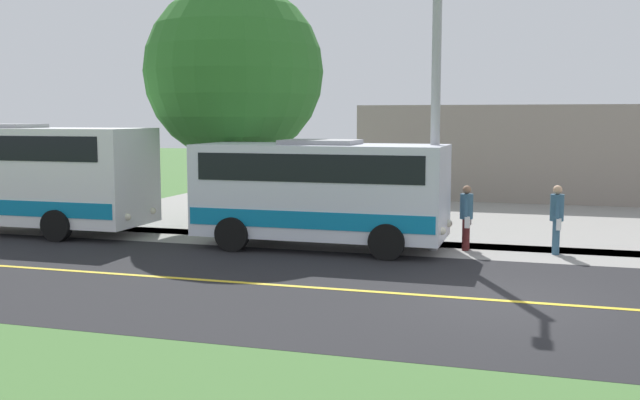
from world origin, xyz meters
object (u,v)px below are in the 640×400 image
at_px(shuttle_bus_front, 321,189).
at_px(street_light_pole, 435,93).
at_px(pedestrian_with_bags, 557,217).
at_px(commercial_building, 581,150).
at_px(tree_curbside, 234,72).
at_px(pedestrian_waiting, 467,215).

distance_m(shuttle_bus_front, street_light_pole, 3.87).
bearing_deg(pedestrian_with_bags, commercial_building, 175.26).
xyz_separation_m(pedestrian_with_bags, commercial_building, (-16.06, 1.33, 1.03)).
xyz_separation_m(pedestrian_with_bags, tree_curbside, (-2.06, -9.69, 3.91)).
distance_m(shuttle_bus_front, tree_curbside, 5.71).
bearing_deg(street_light_pole, tree_curbside, -110.94).
bearing_deg(tree_curbside, shuttle_bus_front, 51.89).
xyz_separation_m(shuttle_bus_front, tree_curbside, (-2.89, -3.68, 3.28)).
relative_size(shuttle_bus_front, pedestrian_with_bags, 3.80).
xyz_separation_m(pedestrian_waiting, street_light_pole, (0.41, -0.82, 3.17)).
bearing_deg(street_light_pole, pedestrian_waiting, 116.62).
bearing_deg(street_light_pole, commercial_building, 165.09).
bearing_deg(tree_curbside, street_light_pole, 69.06).
distance_m(pedestrian_with_bags, commercial_building, 16.14).
relative_size(pedestrian_with_bags, pedestrian_waiting, 1.03).
bearing_deg(pedestrian_with_bags, street_light_pole, -81.17).
bearing_deg(pedestrian_waiting, tree_curbside, -105.93).
relative_size(pedestrian_waiting, tree_curbside, 0.22).
height_order(pedestrian_with_bags, pedestrian_waiting, pedestrian_with_bags).
bearing_deg(tree_curbside, commercial_building, 141.79).
relative_size(pedestrian_with_bags, commercial_building, 0.09).
bearing_deg(tree_curbside, pedestrian_waiting, 74.07).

